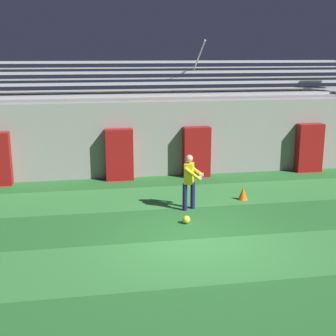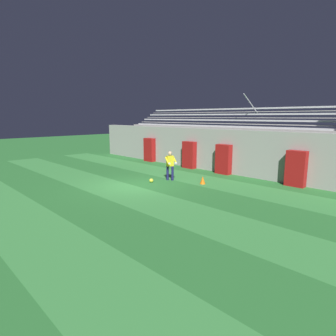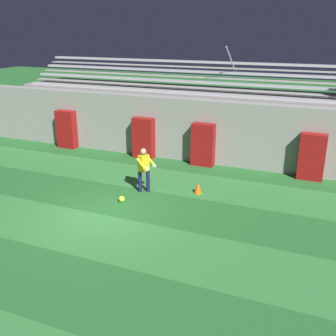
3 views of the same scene
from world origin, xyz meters
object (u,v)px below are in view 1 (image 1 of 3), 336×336
(padding_pillar_gate_left, at_px, (119,155))
(soccer_ball, at_px, (186,220))
(padding_pillar_far_right, at_px, (309,148))
(goalkeeper, at_px, (190,179))
(traffic_cone, at_px, (243,193))
(padding_pillar_gate_right, at_px, (197,152))

(padding_pillar_gate_left, distance_m, soccer_ball, 5.12)
(padding_pillar_far_right, relative_size, goalkeeper, 1.12)
(traffic_cone, bearing_deg, padding_pillar_gate_right, 104.76)
(padding_pillar_gate_left, distance_m, goalkeeper, 4.11)
(padding_pillar_gate_right, height_order, padding_pillar_far_right, same)
(padding_pillar_gate_right, xyz_separation_m, traffic_cone, (0.81, -3.07, -0.73))
(padding_pillar_gate_left, bearing_deg, traffic_cone, -39.69)
(padding_pillar_gate_right, xyz_separation_m, soccer_ball, (-1.40, -4.83, -0.83))
(goalkeeper, xyz_separation_m, soccer_ball, (-0.33, -1.15, -0.84))
(padding_pillar_far_right, relative_size, soccer_ball, 8.53)
(padding_pillar_gate_left, bearing_deg, goalkeeper, -63.79)
(padding_pillar_far_right, bearing_deg, soccer_ball, -140.69)
(goalkeeper, xyz_separation_m, traffic_cone, (1.88, 0.62, -0.74))
(traffic_cone, bearing_deg, goalkeeper, -161.72)
(padding_pillar_far_right, bearing_deg, padding_pillar_gate_right, 180.00)
(padding_pillar_gate_right, relative_size, padding_pillar_far_right, 1.00)
(padding_pillar_far_right, bearing_deg, traffic_cone, -140.29)
(padding_pillar_far_right, xyz_separation_m, goalkeeper, (-5.57, -3.69, 0.02))
(padding_pillar_far_right, distance_m, soccer_ball, 7.67)
(padding_pillar_gate_left, bearing_deg, padding_pillar_far_right, 0.00)
(padding_pillar_far_right, height_order, goalkeeper, padding_pillar_far_right)
(padding_pillar_gate_right, relative_size, soccer_ball, 8.53)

